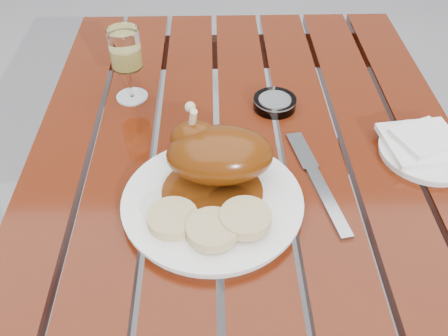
# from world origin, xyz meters

# --- Properties ---
(table) EXTENTS (0.80, 1.20, 0.75)m
(table) POSITION_xyz_m (0.00, 0.00, 0.38)
(table) COLOR #60200B
(table) RESTS_ON ground
(dinner_plate) EXTENTS (0.39, 0.39, 0.02)m
(dinner_plate) POSITION_xyz_m (-0.07, -0.09, 0.76)
(dinner_plate) COLOR white
(dinner_plate) RESTS_ON table
(roast_duck) EXTENTS (0.18, 0.18, 0.13)m
(roast_duck) POSITION_xyz_m (-0.06, -0.04, 0.82)
(roast_duck) COLOR #572609
(roast_duck) RESTS_ON dinner_plate
(bread_dumplings) EXTENTS (0.19, 0.10, 0.03)m
(bread_dumplings) POSITION_xyz_m (-0.07, -0.15, 0.78)
(bread_dumplings) COLOR #DEC687
(bread_dumplings) RESTS_ON dinner_plate
(wine_glass) EXTENTS (0.09, 0.09, 0.15)m
(wine_glass) POSITION_xyz_m (-0.23, 0.23, 0.83)
(wine_glass) COLOR #E0D166
(wine_glass) RESTS_ON table
(side_plate) EXTENTS (0.22, 0.22, 0.01)m
(side_plate) POSITION_xyz_m (0.32, 0.03, 0.76)
(side_plate) COLOR white
(side_plate) RESTS_ON table
(napkin) EXTENTS (0.15, 0.14, 0.01)m
(napkin) POSITION_xyz_m (0.31, 0.04, 0.77)
(napkin) COLOR white
(napkin) RESTS_ON side_plate
(ashtray) EXTENTS (0.09, 0.09, 0.02)m
(ashtray) POSITION_xyz_m (0.06, 0.18, 0.76)
(ashtray) COLOR #B2B7BC
(ashtray) RESTS_ON table
(fork) EXTENTS (0.03, 0.18, 0.01)m
(fork) POSITION_xyz_m (-0.13, -0.07, 0.75)
(fork) COLOR gray
(fork) RESTS_ON table
(knife) EXTENTS (0.06, 0.22, 0.01)m
(knife) POSITION_xyz_m (0.12, -0.05, 0.75)
(knife) COLOR gray
(knife) RESTS_ON table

